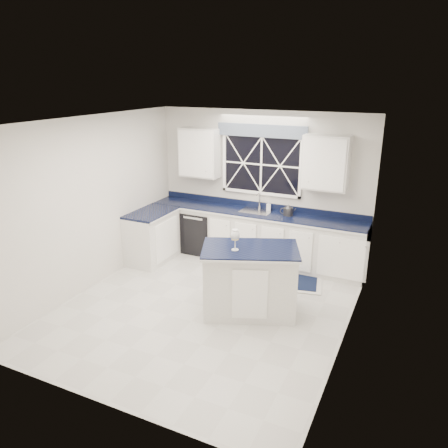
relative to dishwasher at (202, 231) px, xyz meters
The scene contains 13 objects.
ground 2.28m from the dishwasher, 60.57° to the right, with size 4.50×4.50×0.00m, color beige.
back_wall 1.48m from the dishwasher, 15.26° to the left, with size 4.00×0.10×2.70m, color beige.
base_cabinets 0.79m from the dishwasher, 12.13° to the right, with size 3.99×1.60×0.90m.
countertop 1.21m from the dishwasher, ahead, with size 3.98×0.64×0.04m, color black.
dishwasher is the anchor object (origin of this frame).
window 1.81m from the dishwasher, 12.95° to the left, with size 1.65×0.09×1.26m.
upper_cabinets 1.86m from the dishwasher, ahead, with size 3.10×0.34×0.90m.
faucet 1.31m from the dishwasher, 10.02° to the left, with size 0.05×0.20×0.30m.
island 2.49m from the dishwasher, 46.01° to the right, with size 1.53×1.24×0.99m.
rug 1.92m from the dishwasher, 18.61° to the right, with size 1.57×1.14×0.02m.
kettle 1.81m from the dishwasher, ahead, with size 0.27×0.21×0.20m.
wine_glass 2.62m from the dishwasher, 51.21° to the right, with size 0.13×0.13×0.30m.
soap_bottle 1.44m from the dishwasher, ahead, with size 0.08×0.08×0.17m, color silver.
Camera 1 is at (2.68, -5.08, 3.25)m, focal length 35.00 mm.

